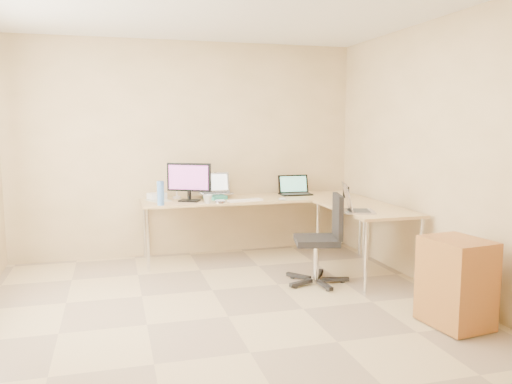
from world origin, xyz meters
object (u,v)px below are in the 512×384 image
object	(u,v)px
mug	(208,199)
cabinet	(456,282)
monitor	(189,182)
desk_fan	(177,187)
desk_return	(365,240)
water_bottle	(161,193)
laptop_black	(296,185)
laptop_return	(359,200)
office_chair	(316,235)
laptop_center	(216,184)
keyboard	(245,200)
desk_main	(253,227)

from	to	relation	value
mug	cabinet	xyz separation A→B (m)	(1.59, -2.23, -0.42)
monitor	mug	size ratio (longest dim) A/B	5.08
mug	desk_fan	bearing A→B (deg)	119.71
desk_return	water_bottle	bearing A→B (deg)	161.51
monitor	desk_return	bearing A→B (deg)	-0.42
desk_return	cabinet	distance (m)	1.53
cabinet	monitor	bearing A→B (deg)	118.71
laptop_black	laptop_return	size ratio (longest dim) A/B	1.08
monitor	office_chair	distance (m)	1.63
laptop_black	laptop_return	bearing A→B (deg)	-81.47
laptop_center	keyboard	bearing A→B (deg)	-58.69
water_bottle	desk_fan	world-z (taller)	desk_fan
monitor	desk_fan	bearing A→B (deg)	137.98
desk_main	water_bottle	bearing A→B (deg)	-165.20
keyboard	desk_return	bearing A→B (deg)	-44.18
laptop_black	desk_fan	bearing A→B (deg)	177.84
keyboard	water_bottle	world-z (taller)	water_bottle
desk_fan	monitor	bearing A→B (deg)	-83.04
monitor	cabinet	size ratio (longest dim) A/B	0.74
keyboard	laptop_center	bearing A→B (deg)	113.35
desk_return	monitor	size ratio (longest dim) A/B	2.52
keyboard	laptop_return	size ratio (longest dim) A/B	1.14
desk_main	laptop_black	distance (m)	0.76
laptop_black	mug	world-z (taller)	laptop_black
desk_main	desk_fan	size ratio (longest dim) A/B	9.53
desk_return	desk_main	bearing A→B (deg)	134.27
keyboard	desk_fan	size ratio (longest dim) A/B	1.47
monitor	keyboard	bearing A→B (deg)	12.32
water_bottle	office_chair	world-z (taller)	water_bottle
laptop_black	office_chair	world-z (taller)	laptop_black
laptop_return	mug	bearing A→B (deg)	70.86
monitor	office_chair	world-z (taller)	monitor
desk_return	laptop_return	bearing A→B (deg)	-129.21
desk_main	office_chair	bearing A→B (deg)	-74.01
desk_fan	desk_return	bearing A→B (deg)	-46.67
water_bottle	desk_fan	distance (m)	0.55
laptop_center	office_chair	world-z (taller)	laptop_center
laptop_black	laptop_return	xyz separation A→B (m)	(0.17, -1.38, -0.00)
desk_return	laptop_center	world-z (taller)	laptop_center
keyboard	laptop_return	xyz separation A→B (m)	(0.91, -1.03, 0.11)
desk_fan	office_chair	size ratio (longest dim) A/B	0.30
water_bottle	monitor	bearing A→B (deg)	31.84
monitor	cabinet	distance (m)	3.07
desk_main	laptop_black	bearing A→B (deg)	10.38
monitor	cabinet	xyz separation A→B (m)	(1.77, -2.44, -0.59)
desk_main	laptop_return	world-z (taller)	laptop_return
desk_return	cabinet	world-z (taller)	desk_return
monitor	laptop_return	world-z (taller)	monitor
office_chair	cabinet	world-z (taller)	office_chair
laptop_black	keyboard	distance (m)	0.83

